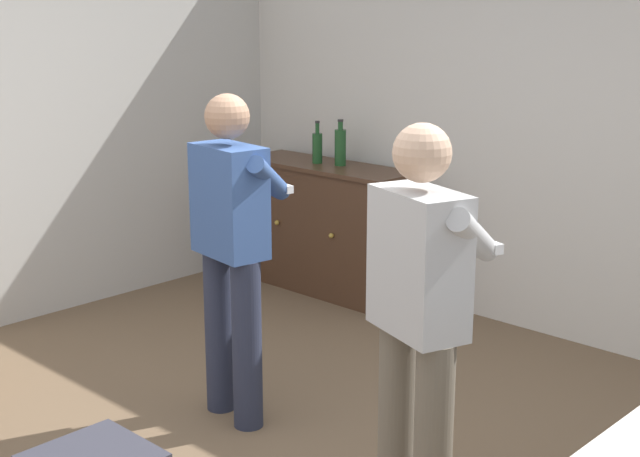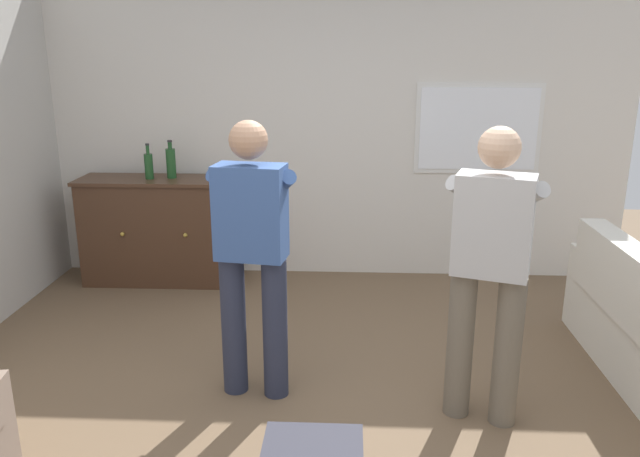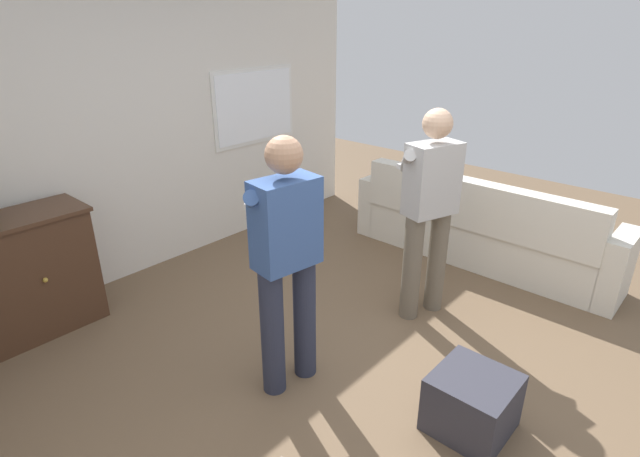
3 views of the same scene
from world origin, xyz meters
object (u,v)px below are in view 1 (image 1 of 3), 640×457
object	(u,v)px
person_standing_right	(420,317)
bottle_liquor_amber	(317,147)
bottle_wine_green	(340,146)
person_standing_left	(232,243)
sideboard_cabinet	(325,227)

from	to	relation	value
person_standing_right	bottle_liquor_amber	bearing A→B (deg)	140.58
bottle_wine_green	bottle_liquor_amber	world-z (taller)	bottle_wine_green
bottle_liquor_amber	person_standing_left	world-z (taller)	person_standing_left
bottle_wine_green	person_standing_left	world-z (taller)	person_standing_left
bottle_wine_green	person_standing_right	distance (m)	3.16
bottle_liquor_amber	person_standing_right	bearing A→B (deg)	-39.42
sideboard_cabinet	person_standing_right	distance (m)	3.26
sideboard_cabinet	person_standing_left	world-z (taller)	person_standing_left
bottle_liquor_amber	bottle_wine_green	bearing A→B (deg)	14.12
bottle_liquor_amber	person_standing_right	size ratio (longest dim) A/B	0.18
bottle_wine_green	person_standing_right	world-z (taller)	person_standing_right
bottle_wine_green	person_standing_right	bearing A→B (deg)	-42.20
bottle_wine_green	person_standing_left	bearing A→B (deg)	-62.14
person_standing_left	person_standing_right	distance (m)	1.35
sideboard_cabinet	person_standing_left	xyz separation A→B (m)	(1.13, -1.88, 0.46)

